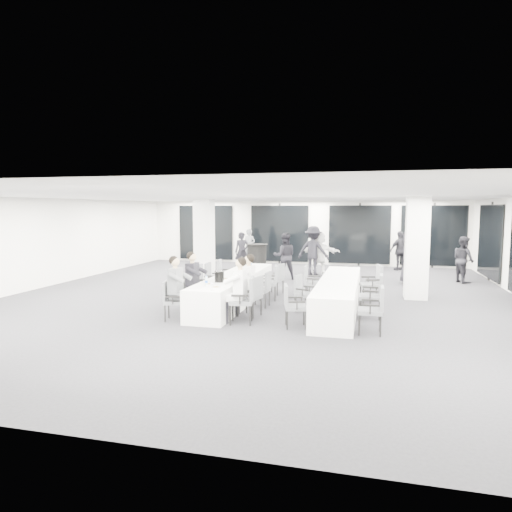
{
  "coord_description": "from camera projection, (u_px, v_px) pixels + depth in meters",
  "views": [
    {
      "loc": [
        2.95,
        -12.12,
        2.48
      ],
      "look_at": [
        -0.04,
        -0.2,
        1.19
      ],
      "focal_mm": 32.0,
      "sensor_mm": 36.0,
      "label": 1
    }
  ],
  "objects": [
    {
      "name": "column_left",
      "position": [
        204.0,
        239.0,
        16.28
      ],
      "size": [
        0.6,
        0.6,
        2.8
      ],
      "primitive_type": "cube",
      "color": "silver",
      "rests_on": "floor"
    },
    {
      "name": "cocktail_table",
      "position": [
        257.0,
        259.0,
        17.15
      ],
      "size": [
        0.82,
        0.82,
        1.14
      ],
      "color": "black",
      "rests_on": "floor"
    },
    {
      "name": "chair_main_left_near",
      "position": [
        171.0,
        298.0,
        10.09
      ],
      "size": [
        0.53,
        0.56,
        0.88
      ],
      "rotation": [
        0.0,
        0.0,
        -1.35
      ],
      "color": "#4B4D52",
      "rests_on": "floor"
    },
    {
      "name": "water_bottle_a",
      "position": [
        206.0,
        281.0,
        10.29
      ],
      "size": [
        0.06,
        0.06,
        0.2
      ],
      "primitive_type": "cylinder",
      "color": "silver",
      "rests_on": "banquet_table_main"
    },
    {
      "name": "water_bottle_c",
      "position": [
        251.0,
        263.0,
        13.61
      ],
      "size": [
        0.06,
        0.06,
        0.2
      ],
      "primitive_type": "cylinder",
      "color": "silver",
      "rests_on": "banquet_table_main"
    },
    {
      "name": "seated_guest_d",
      "position": [
        246.0,
        281.0,
        10.48
      ],
      "size": [
        0.5,
        0.38,
        1.44
      ],
      "rotation": [
        0.0,
        0.0,
        1.57
      ],
      "color": "white",
      "rests_on": "floor"
    },
    {
      "name": "chair_side_right_mid",
      "position": [
        374.0,
        293.0,
        10.31
      ],
      "size": [
        0.51,
        0.57,
        1.0
      ],
      "rotation": [
        0.0,
        0.0,
        1.56
      ],
      "color": "#4B4D52",
      "rests_on": "floor"
    },
    {
      "name": "standing_guest_b",
      "position": [
        285.0,
        253.0,
        15.89
      ],
      "size": [
        1.0,
        0.75,
        1.85
      ],
      "primitive_type": "imported",
      "rotation": [
        0.0,
        0.0,
        3.4
      ],
      "color": "black",
      "rests_on": "floor"
    },
    {
      "name": "wine_glass",
      "position": [
        212.0,
        284.0,
        9.62
      ],
      "size": [
        0.07,
        0.07,
        0.18
      ],
      "color": "silver",
      "rests_on": "banquet_table_main"
    },
    {
      "name": "banquet_table_side",
      "position": [
        339.0,
        295.0,
        11.15
      ],
      "size": [
        0.9,
        5.0,
        0.75
      ],
      "primitive_type": "cube",
      "color": "white",
      "rests_on": "floor"
    },
    {
      "name": "chair_main_right_mid",
      "position": [
        263.0,
        287.0,
        11.48
      ],
      "size": [
        0.48,
        0.52,
        0.89
      ],
      "rotation": [
        0.0,
        0.0,
        1.51
      ],
      "color": "#4B4D52",
      "rests_on": "floor"
    },
    {
      "name": "seated_guest_a",
      "position": [
        178.0,
        284.0,
        10.03
      ],
      "size": [
        0.5,
        0.38,
        1.44
      ],
      "rotation": [
        0.0,
        0.0,
        -1.57
      ],
      "color": "#54585C",
      "rests_on": "floor"
    },
    {
      "name": "chair_main_left_fourth",
      "position": [
        213.0,
        278.0,
        12.75
      ],
      "size": [
        0.51,
        0.56,
        0.96
      ],
      "rotation": [
        0.0,
        0.0,
        -1.52
      ],
      "color": "#4B4D52",
      "rests_on": "floor"
    },
    {
      "name": "standing_guest_f",
      "position": [
        319.0,
        250.0,
        17.12
      ],
      "size": [
        1.77,
        0.91,
        1.84
      ],
      "primitive_type": "imported",
      "rotation": [
        0.0,
        0.0,
        2.98
      ],
      "color": "white",
      "rests_on": "floor"
    },
    {
      "name": "ice_bucket_far",
      "position": [
        246.0,
        263.0,
        13.24
      ],
      "size": [
        0.23,
        0.23,
        0.26
      ],
      "primitive_type": "cylinder",
      "color": "black",
      "rests_on": "banquet_table_main"
    },
    {
      "name": "plate_c",
      "position": [
        224.0,
        278.0,
        11.2
      ],
      "size": [
        0.2,
        0.2,
        0.03
      ],
      "color": "white",
      "rests_on": "banquet_table_main"
    },
    {
      "name": "standing_guest_c",
      "position": [
        313.0,
        247.0,
        16.94
      ],
      "size": [
        1.44,
        0.93,
        2.06
      ],
      "primitive_type": "imported",
      "rotation": [
        0.0,
        0.0,
        2.94
      ],
      "color": "black",
      "rests_on": "floor"
    },
    {
      "name": "chair_side_right_near",
      "position": [
        375.0,
        307.0,
        8.98
      ],
      "size": [
        0.48,
        0.54,
        0.96
      ],
      "rotation": [
        0.0,
        0.0,
        1.58
      ],
      "color": "#4B4D52",
      "rests_on": "floor"
    },
    {
      "name": "plate_a",
      "position": [
        209.0,
        284.0,
        10.39
      ],
      "size": [
        0.19,
        0.19,
        0.03
      ],
      "color": "white",
      "rests_on": "banquet_table_main"
    },
    {
      "name": "water_bottle_b",
      "position": [
        245.0,
        270.0,
        12.03
      ],
      "size": [
        0.07,
        0.07,
        0.22
      ],
      "primitive_type": "cylinder",
      "color": "silver",
      "rests_on": "banquet_table_main"
    },
    {
      "name": "plate_b",
      "position": [
        216.0,
        287.0,
        9.98
      ],
      "size": [
        0.22,
        0.22,
        0.03
      ],
      "color": "white",
      "rests_on": "banquet_table_main"
    },
    {
      "name": "standing_guest_g",
      "position": [
        249.0,
        244.0,
        20.05
      ],
      "size": [
        0.73,
        0.63,
        1.79
      ],
      "primitive_type": "imported",
      "rotation": [
        0.0,
        0.0,
        -0.17
      ],
      "color": "#54585C",
      "rests_on": "floor"
    },
    {
      "name": "chair_side_left_mid",
      "position": [
        303.0,
        291.0,
        10.99
      ],
      "size": [
        0.53,
        0.56,
        0.88
      ],
      "rotation": [
        0.0,
        0.0,
        -1.81
      ],
      "color": "#4B4D52",
      "rests_on": "floor"
    },
    {
      "name": "standing_guest_e",
      "position": [
        410.0,
        254.0,
        14.91
      ],
      "size": [
        0.6,
        0.97,
        2.0
      ],
      "primitive_type": "imported",
      "rotation": [
        0.0,
        0.0,
        1.56
      ],
      "color": "black",
      "rests_on": "floor"
    },
    {
      "name": "chair_side_left_far",
      "position": [
        311.0,
        280.0,
        12.44
      ],
      "size": [
        0.48,
        0.53,
        0.92
      ],
      "rotation": [
        0.0,
        0.0,
        -1.55
      ],
      "color": "#4B4D52",
      "rests_on": "floor"
    },
    {
      "name": "chair_main_right_near",
      "position": [
        245.0,
        297.0,
        9.8
      ],
      "size": [
        0.58,
        0.62,
        1.01
      ],
      "rotation": [
        0.0,
        0.0,
        1.74
      ],
      "color": "#4B4D52",
      "rests_on": "floor"
    },
    {
      "name": "chair_side_left_near",
      "position": [
        292.0,
        303.0,
        9.48
      ],
      "size": [
        0.55,
        0.58,
        0.9
      ],
      "rotation": [
        0.0,
        0.0,
        -1.32
      ],
      "color": "#4B4D52",
      "rests_on": "floor"
    },
    {
      "name": "ice_bucket_near",
      "position": [
        219.0,
        277.0,
        10.71
      ],
      "size": [
        0.22,
        0.22,
        0.26
      ],
      "primitive_type": "cylinder",
      "color": "black",
      "rests_on": "banquet_table_main"
    },
    {
      "name": "standing_guest_h",
      "position": [
        463.0,
        256.0,
        15.19
      ],
      "size": [
        0.82,
        0.99,
        1.76
      ],
      "primitive_type": "imported",
      "rotation": [
        0.0,
        0.0,
        1.99
      ],
      "color": "black",
      "rests_on": "floor"
    },
    {
      "name": "chair_main_right_second",
      "position": [
        253.0,
        293.0,
        10.45
      ],
      "size": [
        0.57,
        0.6,
        0.93
      ],
      "rotation": [
        0.0,
        0.0,
        1.31
      ],
      "color": "#4B4D52",
      "rests_on": "floor"
    },
    {
      "name": "chair_side_right_far",
      "position": [
        374.0,
        282.0,
        11.89
      ],
      "size": [
        0.6,
        0.63,
        1.01
      ],
      "rotation": [
        0.0,
        0.0,
        1.78
      ],
      "color": "#4B4D52",
      "rests_on": "floor"
    },
    {
      "name": "standing_guest_a",
      "position": [
        242.0,
        249.0,
        17.86
      ],
      "size": [
        0.77,
        0.69,
        1.76
      ],
      "primitive_type": "imported",
      "rotation": [
        0.0,
        0.0,
        0.31
      ],
      "color": "black",
      "rests_on": "floor"
    },
    {
      "name": "seated_guest_c",
      "position": [
        237.0,
        286.0,
        9.8
      ],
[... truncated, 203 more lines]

